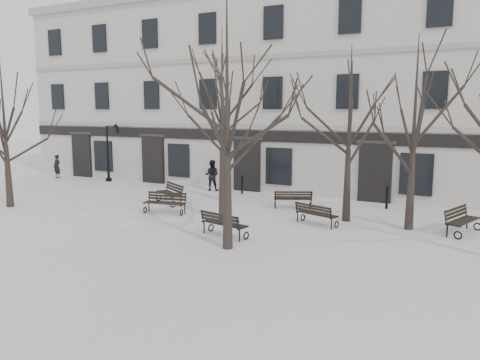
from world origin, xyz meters
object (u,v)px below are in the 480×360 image
Objects in this scene: tree_0 at (4,115)px; bench_1 at (223,223)px; tree_1 at (222,114)px; bench_4 at (293,199)px; lamp_post at (111,148)px; tree_2 at (227,87)px; bench_5 at (461,220)px; bench_3 at (171,193)px; bench_0 at (165,202)px; bench_2 at (316,213)px.

bench_1 is at bearing -0.17° from tree_0.
tree_1 is 3.87× the size of bench_4.
bench_4 is at bearing -81.72° from bench_1.
tree_1 is at bearing 35.42° from bench_4.
tree_1 is 12.98m from lamp_post.
tree_2 reaches higher than bench_5.
tree_0 is 8.37m from bench_3.
bench_5 is at bearing 12.87° from tree_0.
bench_3 is at bearing 155.59° from tree_1.
bench_4 is at bearing 25.93° from bench_0.
tree_2 is (12.32, -1.21, 0.93)m from tree_0.
tree_0 is 3.76× the size of bench_2.
tree_1 is 4.22m from tree_2.
tree_2 is 2.28× the size of lamp_post.
tree_0 is at bearing -115.11° from bench_3.
bench_2 is (1.60, 4.31, -4.74)m from tree_2.
bench_0 is 1.05× the size of bench_2.
bench_3 is at bearing -10.18° from bench_4.
bench_5 reaches higher than bench_2.
tree_1 is at bearing -8.14° from bench_0.
tree_1 reaches higher than bench_1.
bench_0 reaches higher than bench_1.
lamp_post is at bearing -176.78° from bench_3.
bench_0 is 1.01× the size of bench_1.
bench_2 is 1.01× the size of bench_4.
bench_2 is at bearing -18.53° from lamp_post.
lamp_post is at bearing 98.68° from bench_5.
tree_0 is 10.42m from tree_1.
tree_1 reaches higher than tree_0.
tree_2 is at bearing 138.13° from bench_1.
tree_1 is 3.48× the size of bench_3.
bench_2 reaches higher than bench_4.
bench_3 is 5.94m from bench_4.
bench_1 is 8.74m from bench_5.
bench_1 reaches higher than bench_2.
bench_3 is (-1.06, 1.88, 0.03)m from bench_0.
tree_1 reaches higher than lamp_post.
tree_0 is at bearing -167.20° from tree_1.
bench_4 is 7.18m from bench_5.
bench_1 is 0.95× the size of bench_3.
tree_0 is 3.81× the size of bench_4.
tree_1 is 4.77m from bench_0.
tree_0 is 0.82× the size of tree_2.
bench_3 is at bearing 138.87° from tree_2.
tree_2 is 4.36× the size of bench_0.
lamp_post reaches higher than bench_4.
bench_0 is at bearing 119.86° from bench_5.
bench_0 is 0.95× the size of bench_5.
lamp_post is (-13.21, 2.53, 1.64)m from bench_4.
bench_5 is at bearing 33.27° from bench_3.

